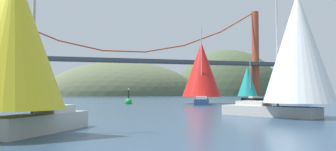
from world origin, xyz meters
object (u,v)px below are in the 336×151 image
(sailboat_red_spinnaker, at_px, (201,71))
(sailboat_teal_sail, at_px, (248,83))
(sailboat_yellow_sail, at_px, (15,44))
(sailboat_white_mainsail, at_px, (296,51))
(channel_buoy, at_px, (129,101))
(sailboat_navy_sail, at_px, (303,80))

(sailboat_red_spinnaker, height_order, sailboat_teal_sail, sailboat_red_spinnaker)
(sailboat_yellow_sail, bearing_deg, sailboat_red_spinnaker, 57.64)
(sailboat_yellow_sail, relative_size, sailboat_teal_sail, 0.96)
(sailboat_white_mainsail, relative_size, sailboat_red_spinnaker, 0.84)
(sailboat_yellow_sail, xyz_separation_m, channel_buoy, (10.23, 36.34, -3.49))
(sailboat_yellow_sail, height_order, sailboat_teal_sail, sailboat_teal_sail)
(sailboat_navy_sail, xyz_separation_m, sailboat_yellow_sail, (-59.12, -58.63, -1.11))
(sailboat_teal_sail, bearing_deg, channel_buoy, -155.32)
(sailboat_yellow_sail, xyz_separation_m, sailboat_red_spinnaker, (21.18, 33.43, 1.29))
(sailboat_white_mainsail, bearing_deg, sailboat_yellow_sail, -162.30)
(sailboat_yellow_sail, height_order, sailboat_red_spinnaker, sailboat_red_spinnaker)
(sailboat_navy_sail, relative_size, channel_buoy, 3.66)
(sailboat_white_mainsail, xyz_separation_m, sailboat_red_spinnaker, (3.40, 27.75, 0.35))
(channel_buoy, bearing_deg, sailboat_red_spinnaker, -14.89)
(sailboat_navy_sail, bearing_deg, sailboat_red_spinnaker, -146.40)
(sailboat_navy_sail, height_order, sailboat_red_spinnaker, sailboat_red_spinnaker)
(sailboat_teal_sail, bearing_deg, sailboat_white_mainsail, -114.78)
(sailboat_navy_sail, relative_size, sailboat_teal_sail, 1.13)
(channel_buoy, bearing_deg, sailboat_teal_sail, 24.68)
(sailboat_red_spinnaker, distance_m, channel_buoy, 12.30)
(sailboat_navy_sail, distance_m, sailboat_yellow_sail, 83.27)
(sailboat_yellow_sail, xyz_separation_m, sailboat_white_mainsail, (17.78, 5.68, 0.94))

